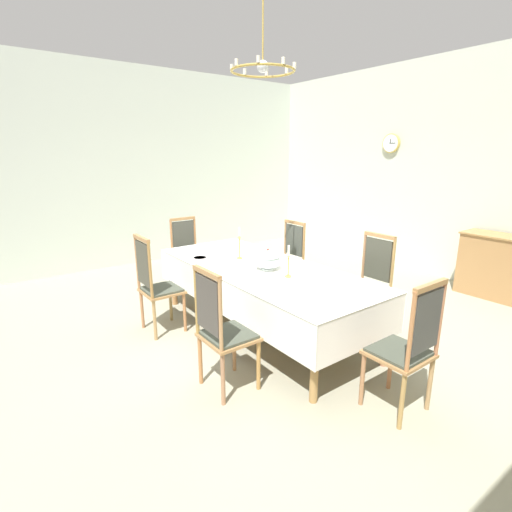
{
  "coord_description": "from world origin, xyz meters",
  "views": [
    {
      "loc": [
        3.28,
        -2.69,
        2.0
      ],
      "look_at": [
        -0.19,
        -0.11,
        0.84
      ],
      "focal_mm": 26.95,
      "sensor_mm": 36.0,
      "label": 1
    }
  ],
  "objects_px": {
    "chair_north_a": "(287,258)",
    "chandelier": "(263,70)",
    "chair_south_b": "(222,329)",
    "spoon_secondary": "(197,258)",
    "chair_north_b": "(369,283)",
    "soup_tureen": "(268,259)",
    "chair_south_a": "(156,284)",
    "bowl_near_right": "(200,259)",
    "dining_table": "(262,273)",
    "candlestick_west": "(239,246)",
    "spoon_primary": "(272,253)",
    "candlestick_east": "(288,265)",
    "chair_head_east": "(408,346)",
    "chair_head_west": "(188,252)",
    "bowl_far_left": "(292,258)",
    "mounted_clock": "(391,143)",
    "bowl_near_left": "(277,254)"
  },
  "relations": [
    {
      "from": "soup_tureen",
      "to": "chair_north_a",
      "type": "bearing_deg",
      "value": 128.79
    },
    {
      "from": "chair_head_east",
      "to": "mounted_clock",
      "type": "height_order",
      "value": "mounted_clock"
    },
    {
      "from": "chair_south_b",
      "to": "chair_north_b",
      "type": "bearing_deg",
      "value": 90.0
    },
    {
      "from": "chair_head_east",
      "to": "spoon_primary",
      "type": "relative_size",
      "value": 6.28
    },
    {
      "from": "spoon_secondary",
      "to": "mounted_clock",
      "type": "distance_m",
      "value": 4.21
    },
    {
      "from": "chair_north_b",
      "to": "bowl_far_left",
      "type": "distance_m",
      "value": 0.93
    },
    {
      "from": "dining_table",
      "to": "chair_head_east",
      "type": "distance_m",
      "value": 1.84
    },
    {
      "from": "candlestick_west",
      "to": "bowl_near_right",
      "type": "xyz_separation_m",
      "value": [
        -0.21,
        -0.43,
        -0.13
      ]
    },
    {
      "from": "dining_table",
      "to": "candlestick_west",
      "type": "bearing_deg",
      "value": -180.0
    },
    {
      "from": "dining_table",
      "to": "chair_north_b",
      "type": "xyz_separation_m",
      "value": [
        0.73,
        0.98,
        -0.11
      ]
    },
    {
      "from": "chair_north_b",
      "to": "chair_head_west",
      "type": "relative_size",
      "value": 1.06
    },
    {
      "from": "bowl_near_left",
      "to": "bowl_far_left",
      "type": "bearing_deg",
      "value": 2.79
    },
    {
      "from": "chair_south_b",
      "to": "spoon_primary",
      "type": "bearing_deg",
      "value": 127.98
    },
    {
      "from": "chair_south_b",
      "to": "spoon_secondary",
      "type": "relative_size",
      "value": 6.25
    },
    {
      "from": "chair_head_east",
      "to": "spoon_secondary",
      "type": "height_order",
      "value": "chair_head_east"
    },
    {
      "from": "candlestick_west",
      "to": "chair_head_west",
      "type": "bearing_deg",
      "value": 180.0
    },
    {
      "from": "chair_south_a",
      "to": "chair_north_a",
      "type": "relative_size",
      "value": 1.06
    },
    {
      "from": "candlestick_west",
      "to": "spoon_secondary",
      "type": "distance_m",
      "value": 0.54
    },
    {
      "from": "mounted_clock",
      "to": "chair_south_b",
      "type": "bearing_deg",
      "value": -69.92
    },
    {
      "from": "candlestick_west",
      "to": "bowl_near_right",
      "type": "distance_m",
      "value": 0.49
    },
    {
      "from": "chair_south_a",
      "to": "spoon_secondary",
      "type": "xyz_separation_m",
      "value": [
        -0.09,
        0.58,
        0.19
      ]
    },
    {
      "from": "candlestick_west",
      "to": "soup_tureen",
      "type": "bearing_deg",
      "value": 0.0
    },
    {
      "from": "bowl_far_left",
      "to": "spoon_secondary",
      "type": "xyz_separation_m",
      "value": [
        -0.76,
        -0.87,
        -0.01
      ]
    },
    {
      "from": "candlestick_east",
      "to": "chandelier",
      "type": "relative_size",
      "value": 0.51
    },
    {
      "from": "chair_north_b",
      "to": "spoon_primary",
      "type": "height_order",
      "value": "chair_north_b"
    },
    {
      "from": "chair_south_a",
      "to": "chair_north_a",
      "type": "height_order",
      "value": "chair_south_a"
    },
    {
      "from": "bowl_far_left",
      "to": "chandelier",
      "type": "relative_size",
      "value": 0.25
    },
    {
      "from": "bowl_near_left",
      "to": "bowl_near_right",
      "type": "bearing_deg",
      "value": -111.9
    },
    {
      "from": "chair_north_b",
      "to": "soup_tureen",
      "type": "xyz_separation_m",
      "value": [
        -0.62,
        -0.98,
        0.3
      ]
    },
    {
      "from": "chair_head_east",
      "to": "candlestick_east",
      "type": "relative_size",
      "value": 3.32
    },
    {
      "from": "candlestick_west",
      "to": "chandelier",
      "type": "distance_m",
      "value": 1.93
    },
    {
      "from": "chandelier",
      "to": "bowl_near_left",
      "type": "bearing_deg",
      "value": 123.05
    },
    {
      "from": "chandelier",
      "to": "soup_tureen",
      "type": "bearing_deg",
      "value": 0.0
    },
    {
      "from": "spoon_primary",
      "to": "bowl_far_left",
      "type": "bearing_deg",
      "value": 2.6
    },
    {
      "from": "chair_south_b",
      "to": "chair_head_east",
      "type": "height_order",
      "value": "chair_head_east"
    },
    {
      "from": "soup_tureen",
      "to": "chandelier",
      "type": "bearing_deg",
      "value": 180.0
    },
    {
      "from": "chair_south_a",
      "to": "chair_north_a",
      "type": "bearing_deg",
      "value": 90.0
    },
    {
      "from": "soup_tureen",
      "to": "mounted_clock",
      "type": "distance_m",
      "value": 3.93
    },
    {
      "from": "bowl_near_right",
      "to": "mounted_clock",
      "type": "bearing_deg",
      "value": 94.01
    },
    {
      "from": "chair_north_a",
      "to": "chair_head_west",
      "type": "height_order",
      "value": "chair_north_a"
    },
    {
      "from": "chair_north_a",
      "to": "spoon_primary",
      "type": "relative_size",
      "value": 6.04
    },
    {
      "from": "chair_south_a",
      "to": "chair_head_east",
      "type": "height_order",
      "value": "chair_south_a"
    },
    {
      "from": "candlestick_west",
      "to": "candlestick_east",
      "type": "distance_m",
      "value": 0.89
    },
    {
      "from": "chair_north_a",
      "to": "chandelier",
      "type": "height_order",
      "value": "chandelier"
    },
    {
      "from": "dining_table",
      "to": "chair_north_b",
      "type": "height_order",
      "value": "chair_north_b"
    },
    {
      "from": "chair_head_west",
      "to": "chair_south_b",
      "type": "bearing_deg",
      "value": 68.99
    },
    {
      "from": "chair_south_a",
      "to": "chair_south_b",
      "type": "xyz_separation_m",
      "value": [
        1.41,
        0.0,
        -0.01
      ]
    },
    {
      "from": "dining_table",
      "to": "chandelier",
      "type": "xyz_separation_m",
      "value": [
        -0.0,
        -0.0,
        2.11
      ]
    },
    {
      "from": "chair_north_a",
      "to": "chair_north_b",
      "type": "bearing_deg",
      "value": -179.86
    },
    {
      "from": "chair_south_b",
      "to": "bowl_near_right",
      "type": "relative_size",
      "value": 6.1
    }
  ]
}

